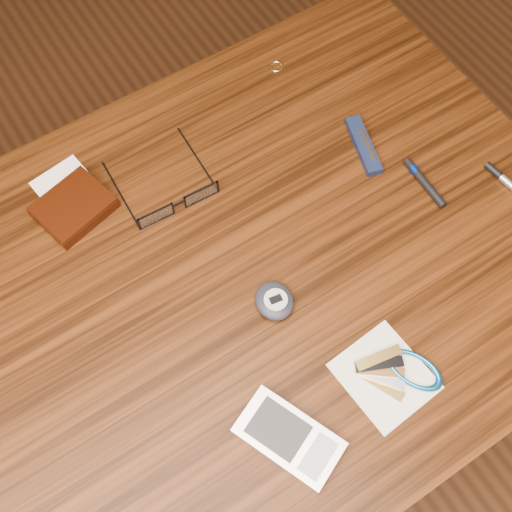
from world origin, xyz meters
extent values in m
plane|color=#472814|center=(0.00, 0.00, 0.00)|extent=(3.80, 3.80, 0.00)
cube|color=#391B09|center=(0.00, 0.00, 0.73)|extent=(1.00, 0.70, 0.03)
cylinder|color=#4C2814|center=(0.45, 0.30, 0.36)|extent=(0.05, 0.05, 0.71)
cube|color=black|center=(-0.12, 0.21, 0.76)|extent=(0.11, 0.10, 0.02)
cube|color=black|center=(-0.12, 0.21, 0.77)|extent=(0.11, 0.10, 0.00)
cube|color=white|center=(-0.12, 0.27, 0.75)|extent=(0.08, 0.05, 0.00)
cube|color=black|center=(-0.03, 0.13, 0.76)|extent=(0.05, 0.00, 0.03)
cube|color=white|center=(-0.03, 0.13, 0.76)|extent=(0.05, 0.00, 0.02)
cylinder|color=black|center=(-0.05, 0.20, 0.75)|extent=(0.01, 0.13, 0.00)
cube|color=black|center=(0.04, 0.13, 0.76)|extent=(0.05, 0.00, 0.03)
cube|color=white|center=(0.04, 0.13, 0.76)|extent=(0.05, 0.00, 0.02)
cylinder|color=black|center=(0.07, 0.19, 0.75)|extent=(0.01, 0.13, 0.00)
cube|color=black|center=(0.00, 0.13, 0.77)|extent=(0.02, 0.00, 0.00)
torus|color=#E9B864|center=(0.26, 0.27, 0.75)|extent=(0.03, 0.03, 0.00)
cube|color=silver|center=(-0.04, -0.21, 0.76)|extent=(0.11, 0.14, 0.02)
cube|color=black|center=(-0.05, -0.20, 0.77)|extent=(0.07, 0.08, 0.00)
cube|color=#94969A|center=(-0.03, -0.25, 0.77)|extent=(0.06, 0.04, 0.00)
ellipsoid|color=black|center=(0.04, -0.06, 0.76)|extent=(0.06, 0.06, 0.02)
cylinder|color=#A5A7AD|center=(0.04, -0.06, 0.77)|extent=(0.03, 0.03, 0.00)
cube|color=black|center=(0.04, -0.06, 0.77)|extent=(0.02, 0.01, 0.00)
cube|color=silver|center=(0.10, -0.21, 0.75)|extent=(0.11, 0.12, 0.00)
torus|color=#115FA2|center=(0.13, -0.23, 0.76)|extent=(0.08, 0.08, 0.01)
cube|color=olive|center=(0.09, -0.22, 0.75)|extent=(0.04, 0.06, 0.00)
cube|color=silver|center=(0.09, -0.21, 0.75)|extent=(0.05, 0.06, 0.00)
cube|color=olive|center=(0.10, -0.21, 0.76)|extent=(0.06, 0.05, 0.00)
cube|color=black|center=(0.10, -0.20, 0.76)|extent=(0.06, 0.04, 0.00)
cube|color=olive|center=(0.10, -0.19, 0.76)|extent=(0.06, 0.02, 0.00)
cube|color=#121D34|center=(0.28, 0.07, 0.76)|extent=(0.05, 0.10, 0.01)
cube|color=silver|center=(0.28, 0.07, 0.76)|extent=(0.02, 0.06, 0.00)
cylinder|color=black|center=(0.41, -0.06, 0.76)|extent=(0.01, 0.03, 0.01)
cylinder|color=black|center=(0.32, -0.02, 0.76)|extent=(0.02, 0.09, 0.01)
cylinder|color=#0D2D9A|center=(0.32, 0.00, 0.76)|extent=(0.01, 0.01, 0.01)
camera|label=1|loc=(-0.15, -0.31, 1.53)|focal=45.00mm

